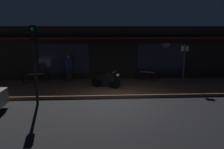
# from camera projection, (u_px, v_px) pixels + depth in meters

# --- Properties ---
(ground_plane) EXTENTS (60.00, 60.00, 0.00)m
(ground_plane) POSITION_uv_depth(u_px,v_px,m) (120.00, 105.00, 10.91)
(ground_plane) COLOR black
(sidewalk_slab) EXTENTS (18.00, 4.00, 0.15)m
(sidewalk_slab) POSITION_uv_depth(u_px,v_px,m) (115.00, 87.00, 13.83)
(sidewalk_slab) COLOR brown
(sidewalk_slab) RESTS_ON ground_plane
(storefront_building) EXTENTS (18.00, 3.30, 3.60)m
(storefront_building) POSITION_uv_depth(u_px,v_px,m) (112.00, 52.00, 16.82)
(storefront_building) COLOR black
(storefront_building) RESTS_ON ground_plane
(motorcycle) EXTENTS (1.61, 0.85, 0.97)m
(motorcycle) POSITION_uv_depth(u_px,v_px,m) (106.00, 79.00, 13.30)
(motorcycle) COLOR black
(motorcycle) RESTS_ON sidewalk_slab
(bicycle_parked) EXTENTS (1.49, 0.80, 0.91)m
(bicycle_parked) POSITION_uv_depth(u_px,v_px,m) (147.00, 75.00, 15.20)
(bicycle_parked) COLOR black
(bicycle_parked) RESTS_ON sidewalk_slab
(bicycle_extra) EXTENTS (1.59, 0.62, 0.91)m
(bicycle_extra) POSITION_uv_depth(u_px,v_px,m) (36.00, 77.00, 14.54)
(bicycle_extra) COLOR black
(bicycle_extra) RESTS_ON sidewalk_slab
(person_photographer) EXTENTS (0.43, 0.60, 1.67)m
(person_photographer) POSITION_uv_depth(u_px,v_px,m) (69.00, 68.00, 14.80)
(person_photographer) COLOR #28232D
(person_photographer) RESTS_ON sidewalk_slab
(sign_post) EXTENTS (0.44, 0.09, 2.40)m
(sign_post) POSITION_uv_depth(u_px,v_px,m) (184.00, 62.00, 13.89)
(sign_post) COLOR #47474C
(sign_post) RESTS_ON sidewalk_slab
(traffic_light_pole) EXTENTS (0.24, 0.33, 3.60)m
(traffic_light_pole) POSITION_uv_depth(u_px,v_px,m) (34.00, 51.00, 10.49)
(traffic_light_pole) COLOR black
(traffic_light_pole) RESTS_ON ground_plane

